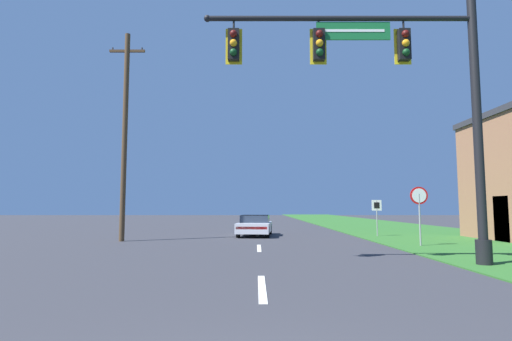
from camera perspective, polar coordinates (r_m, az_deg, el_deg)
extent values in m
cube|color=#2D6626|center=(34.19, 18.04, -7.75)|extent=(10.00, 110.00, 0.04)
cube|color=silver|center=(8.62, 0.63, -16.40)|extent=(0.16, 2.80, 0.01)
cube|color=silver|center=(16.54, 0.20, -11.02)|extent=(0.16, 2.80, 0.01)
cube|color=silver|center=(24.52, 0.06, -9.13)|extent=(0.16, 2.80, 0.01)
cube|color=silver|center=(32.50, -0.02, -8.17)|extent=(0.16, 2.80, 0.01)
cube|color=silver|center=(40.49, -0.06, -7.59)|extent=(0.16, 2.80, 0.01)
cube|color=black|center=(22.33, 31.48, -5.94)|extent=(0.10, 1.20, 2.20)
cylinder|color=black|center=(13.34, 29.54, -10.09)|extent=(0.44, 0.44, 0.70)
cylinder|color=black|center=(13.48, 28.85, 5.33)|extent=(0.26, 0.26, 7.91)
cylinder|color=black|center=(13.13, 11.63, 20.48)|extent=(8.00, 0.16, 0.16)
sphere|color=black|center=(12.97, -7.20, 20.76)|extent=(0.21, 0.21, 0.21)
cube|color=#196B33|center=(13.05, 13.48, 18.78)|extent=(2.22, 0.06, 0.55)
cube|color=white|center=(13.02, 13.52, 18.84)|extent=(1.86, 0.01, 0.08)
cylinder|color=black|center=(12.82, -3.43, 20.16)|extent=(0.06, 0.06, 0.35)
cube|color=yellow|center=(12.68, -3.41, 17.25)|extent=(0.50, 0.03, 1.11)
cube|color=black|center=(12.56, -3.44, 17.48)|extent=(0.34, 0.24, 0.95)
sphere|color=#4C0F0C|center=(12.54, -3.47, 18.93)|extent=(0.22, 0.22, 0.22)
sphere|color=orange|center=(12.43, -3.48, 17.73)|extent=(0.22, 0.22, 0.22)
sphere|color=#0F3D19|center=(12.32, -3.49, 16.51)|extent=(0.22, 0.22, 0.22)
cylinder|color=black|center=(12.94, 8.69, 19.96)|extent=(0.06, 0.06, 0.35)
cube|color=yellow|center=(12.81, 8.64, 17.07)|extent=(0.50, 0.03, 1.11)
cube|color=black|center=(12.68, 8.74, 17.30)|extent=(0.34, 0.24, 0.95)
sphere|color=#4C0F0C|center=(12.67, 8.82, 18.73)|extent=(0.22, 0.22, 0.22)
sphere|color=orange|center=(12.55, 8.84, 17.55)|extent=(0.22, 0.22, 0.22)
sphere|color=#0F3D19|center=(12.45, 8.86, 16.34)|extent=(0.22, 0.22, 0.22)
cylinder|color=black|center=(13.56, 20.07, 19.02)|extent=(0.06, 0.06, 0.35)
cube|color=yellow|center=(13.42, 19.95, 16.26)|extent=(0.50, 0.03, 1.11)
cube|color=black|center=(13.31, 20.16, 16.46)|extent=(0.34, 0.24, 0.95)
sphere|color=#4C0F0C|center=(13.29, 20.34, 17.82)|extent=(0.22, 0.22, 0.22)
sphere|color=orange|center=(13.18, 20.38, 16.68)|extent=(0.22, 0.22, 0.22)
sphere|color=#0F3D19|center=(13.08, 20.42, 15.52)|extent=(0.22, 0.22, 0.22)
cylinder|color=black|center=(24.86, 1.74, -8.35)|extent=(0.22, 0.64, 0.64)
cylinder|color=black|center=(24.99, -1.96, -8.33)|extent=(0.22, 0.64, 0.64)
cylinder|color=black|center=(22.02, 1.37, -8.76)|extent=(0.22, 0.64, 0.64)
cylinder|color=black|center=(22.17, -2.81, -8.73)|extent=(0.22, 0.64, 0.64)
cube|color=silver|center=(23.49, -0.40, -8.10)|extent=(2.17, 4.38, 0.55)
cube|color=#283342|center=(23.57, -0.38, -6.91)|extent=(1.74, 1.91, 0.42)
cube|color=silver|center=(23.57, -0.38, -6.47)|extent=(1.71, 1.87, 0.06)
cube|color=#B71414|center=(21.40, -0.89, -8.22)|extent=(1.67, 0.20, 0.14)
cylinder|color=gray|center=(18.51, 22.12, -6.51)|extent=(0.07, 0.07, 2.20)
cylinder|color=red|center=(18.51, 22.01, -3.34)|extent=(0.76, 0.04, 0.76)
cylinder|color=white|center=(18.49, 22.04, -3.33)|extent=(0.61, 0.01, 0.61)
cylinder|color=gray|center=(23.78, 16.65, -6.54)|extent=(0.06, 0.06, 2.00)
cube|color=white|center=(23.77, 16.61, -4.78)|extent=(0.55, 0.04, 0.60)
cube|color=black|center=(23.75, 16.62, -4.78)|extent=(0.31, 0.01, 0.34)
cylinder|color=#4C3823|center=(21.14, -18.48, 4.82)|extent=(0.26, 0.26, 10.53)
cube|color=#4C3823|center=(22.30, -18.15, 15.94)|extent=(1.80, 0.12, 0.12)
cylinder|color=#333338|center=(22.57, -20.02, 16.05)|extent=(0.08, 0.08, 0.12)
cylinder|color=#333338|center=(22.13, -16.21, 16.38)|extent=(0.08, 0.08, 0.12)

